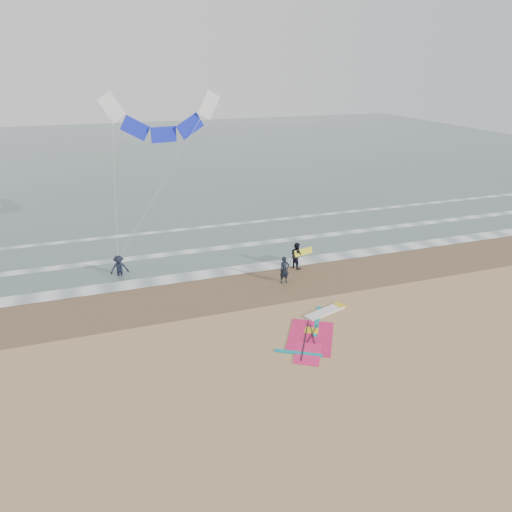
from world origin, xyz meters
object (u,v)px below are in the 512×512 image
object	(u,v)px
windsurf_rig	(316,330)
person_walking	(296,255)
person_standing	(284,270)
person_wading	(119,263)
surf_kite	(163,121)

from	to	relation	value
windsurf_rig	person_walking	xyz separation A→B (m)	(1.93, 6.83, 0.78)
person_standing	person_wading	xyz separation A→B (m)	(-8.76, 3.83, 0.04)
surf_kite	windsurf_rig	bearing A→B (deg)	-65.99
person_walking	surf_kite	bearing A→B (deg)	38.36
person_wading	person_walking	bearing A→B (deg)	-11.58
windsurf_rig	person_walking	bearing A→B (deg)	74.19
person_wading	surf_kite	bearing A→B (deg)	30.88
windsurf_rig	surf_kite	xyz separation A→B (m)	(-4.89, 10.97, 8.40)
person_standing	surf_kite	bearing A→B (deg)	128.94
person_walking	surf_kite	distance (m)	11.03
person_wading	windsurf_rig	bearing A→B (deg)	-47.05
person_standing	surf_kite	distance (m)	11.02
windsurf_rig	person_walking	size ratio (longest dim) A/B	2.96
person_standing	person_wading	world-z (taller)	person_wading
windsurf_rig	surf_kite	distance (m)	14.66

